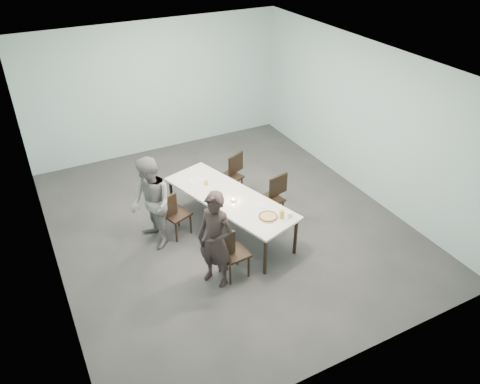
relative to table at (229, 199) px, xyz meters
name	(u,v)px	position (x,y,z in m)	size (l,w,h in m)	color
ground	(226,222)	(0.05, 0.28, -0.69)	(7.00, 7.00, 0.00)	#333335
room_shell	(224,123)	(0.05, 0.28, 1.33)	(6.02, 7.02, 3.01)	#A1C6CA
table	(229,199)	(0.00, 0.00, 0.00)	(1.61, 2.75, 0.75)	white
chair_near_left	(229,252)	(-0.53, -1.07, -0.19)	(0.63, 0.45, 0.87)	black
chair_far_left	(173,213)	(-0.94, 0.34, -0.19)	(0.65, 0.54, 0.87)	black
chair_near_right	(273,195)	(0.92, 0.02, -0.19)	(0.64, 0.49, 0.87)	black
chair_far_right	(232,173)	(0.61, 1.10, -0.19)	(0.65, 0.56, 0.87)	black
diner_near	(215,240)	(-0.76, -1.07, 0.12)	(0.59, 0.39, 1.63)	black
diner_far	(151,204)	(-1.32, 0.30, 0.13)	(0.80, 0.63, 1.65)	gray
pizza	(268,217)	(0.28, -0.85, 0.08)	(0.34, 0.34, 0.04)	white
side_plate	(261,206)	(0.35, -0.51, 0.06)	(0.18, 0.18, 0.01)	white
beer_glass	(282,214)	(0.47, -0.97, 0.13)	(0.08, 0.08, 0.15)	gold
water_tumbler	(290,215)	(0.60, -1.02, 0.10)	(0.08, 0.08, 0.09)	silver
tealight	(233,200)	(-0.01, -0.17, 0.08)	(0.06, 0.06, 0.05)	silver
amber_tumbler	(206,183)	(-0.19, 0.56, 0.10)	(0.07, 0.07, 0.08)	gold
menu	(196,180)	(-0.31, 0.78, 0.06)	(0.30, 0.22, 0.01)	silver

